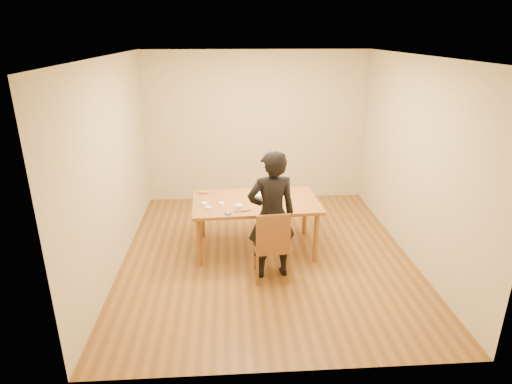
{
  "coord_description": "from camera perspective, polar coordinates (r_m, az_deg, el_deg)",
  "views": [
    {
      "loc": [
        -0.5,
        -5.37,
        2.98
      ],
      "look_at": [
        -0.14,
        0.15,
        0.9
      ],
      "focal_mm": 30.0,
      "sensor_mm": 36.0,
      "label": 1
    }
  ],
  "objects": [
    {
      "name": "dining_table",
      "position": [
        6.02,
        -0.03,
        -1.35
      ],
      "size": [
        1.8,
        1.12,
        0.04
      ],
      "primitive_type": "cube",
      "rotation": [
        0.0,
        0.0,
        0.05
      ],
      "color": "brown",
      "rests_on": "floor"
    },
    {
      "name": "cake_plate",
      "position": [
        6.01,
        0.66,
        -1.02
      ],
      "size": [
        0.32,
        0.32,
        0.02
      ],
      "primitive_type": "cylinder",
      "color": "#AD210B",
      "rests_on": "dining_table"
    },
    {
      "name": "ramekin_green",
      "position": [
        5.75,
        -6.36,
        -2.13
      ],
      "size": [
        0.08,
        0.08,
        0.04
      ],
      "primitive_type": "cylinder",
      "color": "white",
      "rests_on": "dining_table"
    },
    {
      "name": "cake",
      "position": [
        5.99,
        0.67,
        -0.61
      ],
      "size": [
        0.22,
        0.22,
        0.07
      ],
      "primitive_type": "cylinder",
      "color": "white",
      "rests_on": "cake_plate"
    },
    {
      "name": "ramekin_yellow",
      "position": [
        5.86,
        -4.63,
        -1.58
      ],
      "size": [
        0.08,
        0.08,
        0.04
      ],
      "primitive_type": "cylinder",
      "color": "white",
      "rests_on": "dining_table"
    },
    {
      "name": "frosting_dome",
      "position": [
        5.98,
        0.67,
        -0.18
      ],
      "size": [
        0.21,
        0.21,
        0.03
      ],
      "primitive_type": "ellipsoid",
      "color": "white",
      "rests_on": "cake"
    },
    {
      "name": "room_shell",
      "position": [
        5.96,
        1.19,
        4.75
      ],
      "size": [
        4.0,
        4.5,
        2.7
      ],
      "color": "brown",
      "rests_on": "ground"
    },
    {
      "name": "frosting_lid",
      "position": [
        5.58,
        -3.78,
        -2.92
      ],
      "size": [
        0.1,
        0.1,
        0.01
      ],
      "primitive_type": "cylinder",
      "color": "#18279F",
      "rests_on": "dining_table"
    },
    {
      "name": "spatula",
      "position": [
        5.65,
        -1.56,
        -2.59
      ],
      "size": [
        0.17,
        0.06,
        0.01
      ],
      "primitive_type": "cube",
      "rotation": [
        0.0,
        0.0,
        0.29
      ],
      "color": "black",
      "rests_on": "dining_table"
    },
    {
      "name": "candy_box_green",
      "position": [
        6.31,
        -7.06,
        0.06
      ],
      "size": [
        0.12,
        0.07,
        0.02
      ],
      "primitive_type": "cube",
      "rotation": [
        0.0,
        0.0,
        -0.12
      ],
      "color": "green",
      "rests_on": "candy_box_pink"
    },
    {
      "name": "dining_chair",
      "position": [
        5.44,
        2.09,
        -7.09
      ],
      "size": [
        0.49,
        0.49,
        0.04
      ],
      "primitive_type": "cube",
      "rotation": [
        0.0,
        0.0,
        0.09
      ],
      "color": "brown",
      "rests_on": "floor"
    },
    {
      "name": "frosting_tub",
      "position": [
        5.64,
        -2.3,
        -2.16
      ],
      "size": [
        0.1,
        0.1,
        0.09
      ],
      "primitive_type": "cylinder",
      "color": "white",
      "rests_on": "dining_table"
    },
    {
      "name": "frosting_dollop",
      "position": [
        5.57,
        -3.78,
        -2.79
      ],
      "size": [
        0.04,
        0.04,
        0.02
      ],
      "primitive_type": "ellipsoid",
      "color": "white",
      "rests_on": "frosting_lid"
    },
    {
      "name": "person",
      "position": [
        5.31,
        2.1,
        -3.13
      ],
      "size": [
        0.67,
        0.49,
        1.68
      ],
      "primitive_type": "imported",
      "rotation": [
        0.0,
        0.0,
        3.3
      ],
      "color": "black",
      "rests_on": "floor"
    },
    {
      "name": "candy_box_pink",
      "position": [
        6.31,
        -7.01,
        -0.12
      ],
      "size": [
        0.15,
        0.09,
        0.02
      ],
      "primitive_type": "cube",
      "rotation": [
        0.0,
        0.0,
        -0.22
      ],
      "color": "#EE3877",
      "rests_on": "dining_table"
    },
    {
      "name": "ramekin_multi",
      "position": [
        5.88,
        -6.9,
        -1.6
      ],
      "size": [
        0.08,
        0.08,
        0.04
      ],
      "primitive_type": "cylinder",
      "color": "white",
      "rests_on": "dining_table"
    }
  ]
}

